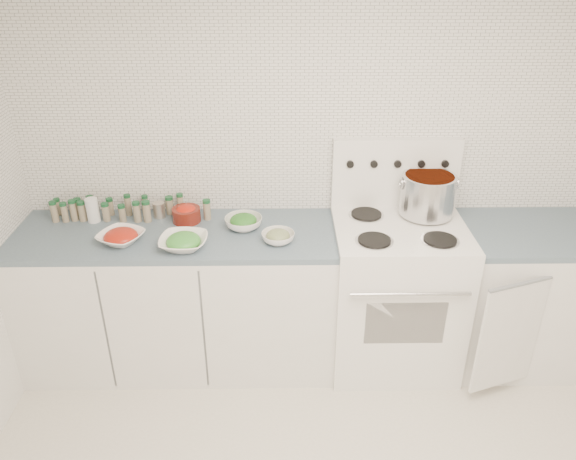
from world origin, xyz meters
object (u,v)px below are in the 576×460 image
object	(u,v)px
bowl_snowpea	(184,242)
stove	(394,290)
stock_pot	(428,193)
bowl_tomato	(121,237)

from	to	relation	value
bowl_snowpea	stove	bearing A→B (deg)	7.84
stove	stock_pot	world-z (taller)	stove
stock_pot	bowl_tomato	xyz separation A→B (m)	(-1.75, -0.25, -0.14)
bowl_tomato	bowl_snowpea	bearing A→B (deg)	-10.22
stock_pot	bowl_snowpea	xyz separation A→B (m)	(-1.39, -0.32, -0.14)
stock_pot	bowl_tomato	bearing A→B (deg)	-171.81
stove	bowl_snowpea	xyz separation A→B (m)	(-1.22, -0.17, 0.44)
stove	bowl_tomato	distance (m)	1.64
bowl_tomato	bowl_snowpea	distance (m)	0.36
stove	stock_pot	xyz separation A→B (m)	(0.17, 0.15, 0.58)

